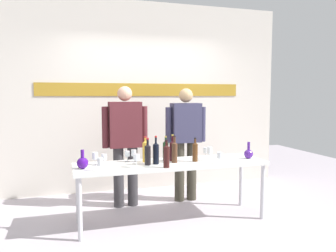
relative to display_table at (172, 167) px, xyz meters
The scene contains 24 objects.
ground_plane 0.66m from the display_table, ahead, with size 10.00×10.00×0.00m, color #B7ACB5.
back_wall 1.76m from the display_table, 90.00° to the left, with size 4.69×0.11×3.00m.
display_table is the anchor object (origin of this frame).
decanter_blue_left 1.05m from the display_table, behind, with size 0.13×0.13×0.21m.
decanter_blue_right 1.02m from the display_table, ahead, with size 0.11×0.11×0.21m.
presenter_left 0.88m from the display_table, 121.57° to the left, with size 0.62×0.22×1.65m.
presenter_right 0.88m from the display_table, 58.43° to the left, with size 0.61×0.22×1.62m.
wine_bottle_0 0.20m from the display_table, 36.40° to the right, with size 0.07×0.07×0.33m.
wine_bottle_1 0.24m from the display_table, 104.04° to the left, with size 0.07×0.07×0.30m.
wine_bottle_2 0.37m from the display_table, 166.87° to the right, with size 0.07×0.07×0.32m.
wine_bottle_3 0.29m from the display_table, 168.88° to the right, with size 0.07×0.07×0.33m.
wine_bottle_4 0.36m from the display_table, 118.82° to the right, with size 0.07×0.07×0.31m.
wine_bottle_5 0.37m from the display_table, 158.24° to the left, with size 0.07×0.07×0.31m.
wine_bottle_6 0.35m from the display_table, ahead, with size 0.07×0.07×0.29m.
wine_bottle_7 0.21m from the display_table, 65.87° to the left, with size 0.07×0.07×0.33m.
wine_glass_left_0 0.81m from the display_table, behind, with size 0.06×0.06×0.13m.
wine_glass_left_1 0.52m from the display_table, 161.54° to the right, with size 0.07×0.07×0.15m.
wine_glass_left_2 0.91m from the display_table, behind, with size 0.07×0.07×0.15m.
wine_glass_left_3 0.91m from the display_table, 165.18° to the right, with size 0.06×0.06×0.15m.
wine_glass_left_4 0.49m from the display_table, 161.67° to the left, with size 0.06×0.06×0.15m.
wine_glass_left_5 0.56m from the display_table, 158.16° to the left, with size 0.06×0.06×0.13m.
wine_glass_right_0 0.52m from the display_table, ahead, with size 0.06×0.06×0.17m.
wine_glass_right_1 0.52m from the display_table, 10.79° to the left, with size 0.07×0.07×0.14m.
wine_glass_right_2 0.59m from the display_table, 24.95° to the right, with size 0.06×0.06×0.14m.
Camera 1 is at (-1.20, -3.80, 1.53)m, focal length 36.00 mm.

